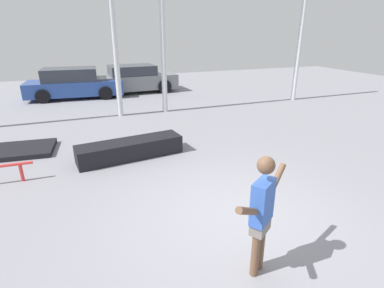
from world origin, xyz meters
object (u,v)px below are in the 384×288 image
(grind_box, at_px, (130,149))
(parked_car_blue, at_px, (74,84))
(skateboarder, at_px, (262,211))
(parked_car_grey, at_px, (135,79))

(grind_box, bearing_deg, parked_car_blue, 98.46)
(skateboarder, height_order, grind_box, skateboarder)
(grind_box, xyz_separation_m, parked_car_blue, (-1.20, 8.09, 0.44))
(skateboarder, bearing_deg, parked_car_blue, 65.05)
(skateboarder, distance_m, grind_box, 4.57)
(grind_box, distance_m, parked_car_blue, 8.20)
(skateboarder, height_order, parked_car_blue, skateboarder)
(grind_box, height_order, parked_car_grey, parked_car_grey)
(parked_car_blue, bearing_deg, grind_box, -77.56)
(skateboarder, height_order, parked_car_grey, skateboarder)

